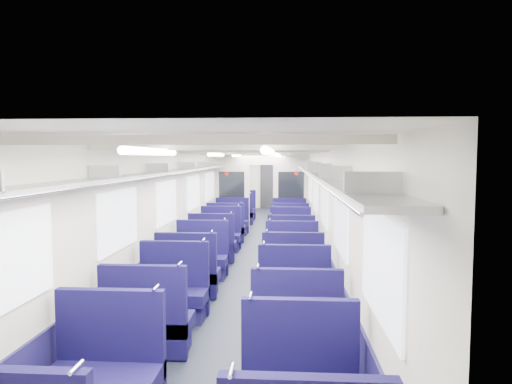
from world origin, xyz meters
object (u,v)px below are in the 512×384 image
(bulkhead, at_px, (261,191))
(seat_4, at_px, (147,325))
(seat_8, at_px, (188,276))
(seat_23, at_px, (289,211))
(seat_17, at_px, (290,230))
(seat_16, at_px, (226,230))
(seat_2, at_px, (106,375))
(seat_11, at_px, (292,261))
(seat_5, at_px, (296,331))
(seat_21, at_px, (289,215))
(seat_22, at_px, (242,211))
(seat_12, at_px, (212,246))
(seat_7, at_px, (294,301))
(seat_9, at_px, (293,275))
(seat_10, at_px, (201,260))
(seat_18, at_px, (232,223))
(seat_6, at_px, (173,295))
(seat_13, at_px, (291,249))
(seat_20, at_px, (239,215))
(seat_19, at_px, (289,224))
(end_door, at_px, (269,186))
(seat_15, at_px, (290,238))
(seat_14, at_px, (220,237))

(bulkhead, distance_m, seat_4, 8.54)
(seat_8, relative_size, seat_23, 1.00)
(seat_17, bearing_deg, seat_16, -177.72)
(seat_2, relative_size, seat_11, 1.00)
(seat_5, bearing_deg, seat_21, 90.00)
(seat_8, xyz_separation_m, seat_22, (0.00, 8.96, 0.00))
(seat_12, distance_m, seat_16, 2.21)
(seat_7, height_order, seat_8, same)
(seat_4, height_order, seat_23, same)
(seat_16, bearing_deg, bulkhead, 63.92)
(seat_16, bearing_deg, seat_22, 90.00)
(seat_9, distance_m, seat_12, 2.82)
(seat_10, bearing_deg, seat_17, 64.90)
(seat_11, distance_m, seat_12, 2.09)
(seat_5, height_order, seat_11, same)
(seat_9, xyz_separation_m, seat_18, (-1.66, 5.77, 0.00))
(seat_7, relative_size, seat_23, 1.00)
(seat_6, relative_size, seat_13, 1.00)
(seat_5, bearing_deg, seat_10, 116.48)
(bulkhead, xyz_separation_m, seat_8, (-0.83, -6.33, -0.90))
(bulkhead, relative_size, seat_8, 2.59)
(seat_16, bearing_deg, seat_11, -64.52)
(seat_9, xyz_separation_m, seat_20, (-1.66, 7.67, 0.00))
(seat_6, bearing_deg, seat_7, -5.70)
(seat_21, bearing_deg, seat_19, -90.00)
(seat_10, relative_size, seat_16, 1.00)
(seat_7, bearing_deg, seat_20, 100.50)
(seat_10, bearing_deg, seat_20, 90.00)
(seat_23, bearing_deg, seat_10, -101.91)
(seat_8, bearing_deg, seat_2, -90.00)
(seat_4, relative_size, seat_18, 1.00)
(bulkhead, height_order, seat_23, bulkhead)
(end_door, bearing_deg, seat_23, -77.23)
(seat_5, relative_size, seat_16, 1.00)
(seat_16, bearing_deg, seat_23, 69.29)
(bulkhead, distance_m, seat_16, 2.09)
(seat_13, xyz_separation_m, seat_17, (0.00, 2.43, 0.00))
(seat_8, bearing_deg, seat_6, -90.00)
(end_door, distance_m, seat_22, 3.88)
(seat_4, distance_m, seat_12, 4.54)
(seat_11, xyz_separation_m, seat_15, (0.00, 2.38, 0.00))
(seat_5, bearing_deg, seat_20, 99.43)
(seat_6, height_order, seat_16, same)
(seat_9, height_order, seat_16, same)
(seat_7, distance_m, seat_21, 8.92)
(seat_10, distance_m, seat_22, 7.80)
(seat_2, relative_size, seat_6, 1.00)
(seat_23, bearing_deg, seat_14, -107.00)
(seat_13, bearing_deg, seat_11, -90.00)
(seat_5, bearing_deg, seat_18, 101.59)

